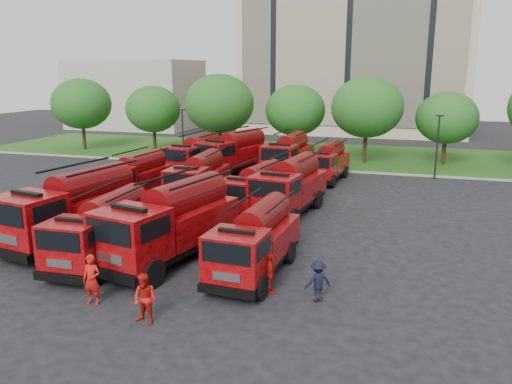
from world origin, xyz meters
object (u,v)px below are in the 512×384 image
Objects in this scene: firefighter_4 at (172,217)px; fire_truck_9 at (234,153)px; fire_truck_1 at (104,229)px; fire_truck_10 at (288,155)px; firefighter_0 at (94,304)px; fire_truck_8 at (196,156)px; fire_truck_7 at (290,186)px; firefighter_3 at (317,301)px; fire_truck_2 at (171,222)px; fire_truck_3 at (256,240)px; fire_truck_11 at (328,162)px; firefighter_2 at (270,293)px; fire_truck_0 at (74,208)px; firefighter_5 at (302,211)px; fire_truck_5 at (199,178)px; fire_truck_4 at (134,178)px; fire_truck_6 at (255,189)px; firefighter_1 at (146,323)px.

fire_truck_9 is at bearing -29.89° from firefighter_4.
fire_truck_1 is 0.89× the size of fire_truck_10.
fire_truck_8 is at bearing 102.06° from firefighter_0.
firefighter_3 is at bearing -64.34° from fire_truck_7.
fire_truck_8 is 0.89× the size of fire_truck_9.
fire_truck_2 is 4.18m from fire_truck_3.
firefighter_0 is (-5.04, -23.97, -1.45)m from fire_truck_11.
firefighter_3 is at bearing -9.17° from fire_truck_1.
fire_truck_0 is at bearing 54.15° from firefighter_2.
firefighter_0 is at bearing 75.93° from firefighter_5.
firefighter_0 is (2.07, -14.99, -1.58)m from fire_truck_5.
fire_truck_1 is at bearing -70.40° from fire_truck_9.
fire_truck_1 is 1.03× the size of fire_truck_11.
fire_truck_10 is 3.95× the size of firefighter_0.
fire_truck_5 reaches higher than fire_truck_3.
fire_truck_0 is 5.10× the size of firefighter_2.
fire_truck_9 is at bearing 75.78° from fire_truck_4.
firefighter_2 is (1.02, -21.19, -1.45)m from fire_truck_11.
firefighter_2 is (1.10, -1.74, -1.48)m from fire_truck_3.
fire_truck_0 is 1.13× the size of fire_truck_8.
fire_truck_9 is at bearing 123.51° from fire_truck_6.
fire_truck_9 is 25.90m from firefighter_1.
fire_truck_8 is 3.75× the size of firefighter_5.
fire_truck_6 reaches higher than firefighter_0.
firefighter_1 is (7.46, -6.50, -1.82)m from fire_truck_0.
fire_truck_2 is at bearing -96.19° from fire_truck_11.
firefighter_4 reaches higher than firefighter_2.
fire_truck_0 reaches higher than fire_truck_10.
firefighter_5 is at bearing 55.26° from fire_truck_1.
fire_truck_4 is at bearing 110.40° from fire_truck_0.
fire_truck_5 is 16.51m from firefighter_1.
fire_truck_3 reaches higher than fire_truck_6.
fire_truck_7 is 3.86× the size of firefighter_4.
fire_truck_11 is (9.90, 18.24, -0.37)m from fire_truck_0.
fire_truck_3 is (9.82, -1.22, -0.34)m from fire_truck_0.
firefighter_5 is (-1.12, 11.84, 0.00)m from firefighter_2.
firefighter_1 is (0.98, -25.81, -1.70)m from fire_truck_10.
firefighter_0 is at bearing -71.21° from fire_truck_8.
fire_truck_11 reaches higher than firefighter_5.
fire_truck_0 is 8.58m from fire_truck_4.
fire_truck_2 is at bearing 118.28° from firefighter_1.
fire_truck_7 is 3.97× the size of firefighter_0.
fire_truck_4 is 16.96m from firefighter_2.
fire_truck_11 is 21.61m from firefighter_3.
fire_truck_6 is 12.43m from firefighter_3.
fire_truck_9 reaches higher than fire_truck_1.
fire_truck_1 is 0.98× the size of fire_truck_4.
fire_truck_5 is 16.01m from firefighter_3.
fire_truck_1 is 1.02× the size of fire_truck_3.
fire_truck_0 is at bearing -123.55° from fire_truck_6.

